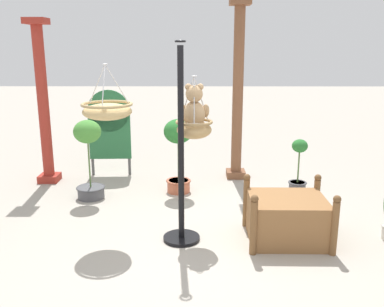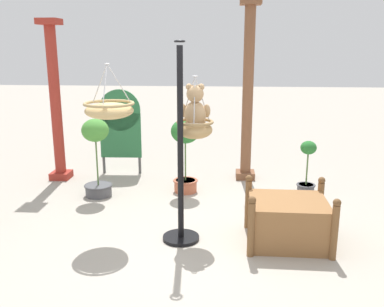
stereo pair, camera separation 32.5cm
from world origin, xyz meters
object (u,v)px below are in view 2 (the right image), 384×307
at_px(hanging_basket_with_teddy, 195,128).
at_px(potted_plant_small_succulent, 97,154).
at_px(display_pole_central, 181,183).
at_px(wooden_planter_box, 288,220).
at_px(greenhouse_pillar_right, 56,105).
at_px(teddy_bear, 195,109).
at_px(hanging_basket_left_high, 109,110).
at_px(potted_plant_bushy_green, 307,171).
at_px(potted_plant_tall_leafy, 185,148).
at_px(display_sign_board, 120,125).
at_px(greenhouse_pillar_left, 248,96).

xyz_separation_m(hanging_basket_with_teddy, potted_plant_small_succulent, (-1.58, 1.19, -0.65)).
bearing_deg(display_pole_central, wooden_planter_box, 0.96).
bearing_deg(hanging_basket_with_teddy, wooden_planter_box, -11.66).
relative_size(hanging_basket_with_teddy, wooden_planter_box, 0.75).
distance_m(greenhouse_pillar_right, potted_plant_small_succulent, 1.38).
height_order(display_pole_central, potted_plant_small_succulent, display_pole_central).
relative_size(display_pole_central, greenhouse_pillar_right, 0.86).
bearing_deg(wooden_planter_box, teddy_bear, 167.14).
xyz_separation_m(hanging_basket_left_high, potted_plant_bushy_green, (2.66, 1.46, -1.14)).
bearing_deg(potted_plant_bushy_green, hanging_basket_with_teddy, -138.60).
bearing_deg(potted_plant_tall_leafy, wooden_planter_box, -51.48).
height_order(potted_plant_bushy_green, display_sign_board, display_sign_board).
distance_m(hanging_basket_left_high, wooden_planter_box, 2.48).
distance_m(hanging_basket_with_teddy, display_sign_board, 2.86).
distance_m(display_pole_central, hanging_basket_left_high, 1.22).
distance_m(display_pole_central, display_sign_board, 2.98).
xyz_separation_m(teddy_bear, greenhouse_pillar_left, (0.74, 2.25, -0.09)).
bearing_deg(display_pole_central, hanging_basket_left_high, 165.18).
bearing_deg(hanging_basket_with_teddy, greenhouse_pillar_right, 141.12).
relative_size(teddy_bear, hanging_basket_left_high, 0.80).
bearing_deg(teddy_bear, hanging_basket_with_teddy, -90.00).
height_order(greenhouse_pillar_left, greenhouse_pillar_right, greenhouse_pillar_left).
distance_m(teddy_bear, potted_plant_small_succulent, 2.15).
height_order(display_pole_central, hanging_basket_with_teddy, display_pole_central).
distance_m(teddy_bear, hanging_basket_left_high, 1.02).
height_order(hanging_basket_left_high, greenhouse_pillar_left, greenhouse_pillar_left).
relative_size(teddy_bear, display_sign_board, 0.34).
bearing_deg(potted_plant_bushy_green, display_sign_board, 163.03).
bearing_deg(greenhouse_pillar_left, greenhouse_pillar_right, -175.44).
relative_size(display_pole_central, greenhouse_pillar_left, 0.77).
bearing_deg(teddy_bear, potted_plant_bushy_green, 40.92).
relative_size(greenhouse_pillar_left, potted_plant_small_succulent, 2.48).
distance_m(greenhouse_pillar_left, potted_plant_bushy_green, 1.61).
xyz_separation_m(wooden_planter_box, potted_plant_tall_leafy, (-1.36, 1.70, 0.44)).
relative_size(greenhouse_pillar_left, display_sign_board, 1.96).
bearing_deg(greenhouse_pillar_right, wooden_planter_box, -31.87).
bearing_deg(display_sign_board, greenhouse_pillar_left, -3.37).
bearing_deg(potted_plant_bushy_green, wooden_planter_box, -107.56).
relative_size(hanging_basket_with_teddy, greenhouse_pillar_right, 0.27).
bearing_deg(wooden_planter_box, display_pole_central, -179.04).
bearing_deg(display_sign_board, potted_plant_bushy_green, -16.97).
xyz_separation_m(greenhouse_pillar_right, potted_plant_small_succulent, (0.91, -0.83, -0.63)).
distance_m(hanging_basket_with_teddy, hanging_basket_left_high, 1.04).
xyz_separation_m(greenhouse_pillar_right, potted_plant_bushy_green, (4.13, -0.57, -0.91)).
relative_size(greenhouse_pillar_right, wooden_planter_box, 2.73).
bearing_deg(potted_plant_small_succulent, teddy_bear, -36.31).
relative_size(greenhouse_pillar_right, potted_plant_bushy_green, 3.11).
height_order(hanging_basket_left_high, greenhouse_pillar_right, greenhouse_pillar_right).
bearing_deg(wooden_planter_box, greenhouse_pillar_left, 98.39).
xyz_separation_m(teddy_bear, potted_plant_tall_leafy, (-0.25, 1.45, -0.82)).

